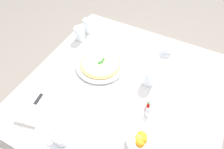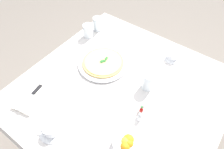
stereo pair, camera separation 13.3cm
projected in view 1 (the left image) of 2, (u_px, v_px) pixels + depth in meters
ground_plane at (121, 138)px, 1.84m from camera, size 8.00×8.00×0.00m
dining_table at (123, 100)px, 1.38m from camera, size 1.18×1.18×0.73m
pizza_plate at (101, 65)px, 1.40m from camera, size 0.33×0.33×0.02m
pizza at (101, 63)px, 1.39m from camera, size 0.27×0.27×0.02m
coffee_cup_right_edge at (167, 49)px, 1.48m from camera, size 0.13×0.13×0.06m
coffee_cup_center_back at (62, 138)px, 1.05m from camera, size 0.13×0.13×0.06m
water_glass_near_left at (80, 34)px, 1.55m from camera, size 0.07×0.07×0.10m
water_glass_near_right at (88, 26)px, 1.61m from camera, size 0.07×0.07×0.11m
water_glass_back_corner at (149, 77)px, 1.28m from camera, size 0.07×0.07×0.11m
napkin_folded at (35, 107)px, 1.19m from camera, size 0.24×0.17×0.02m
dinner_knife at (34, 106)px, 1.18m from camera, size 0.20×0.05×0.01m
citrus_bowl at (141, 140)px, 1.04m from camera, size 0.15×0.15×0.07m
hot_sauce_bottle at (148, 107)px, 1.16m from camera, size 0.02×0.02×0.08m
salt_shaker at (148, 113)px, 1.15m from camera, size 0.03×0.03×0.06m
pepper_shaker at (148, 103)px, 1.19m from camera, size 0.03×0.03×0.06m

